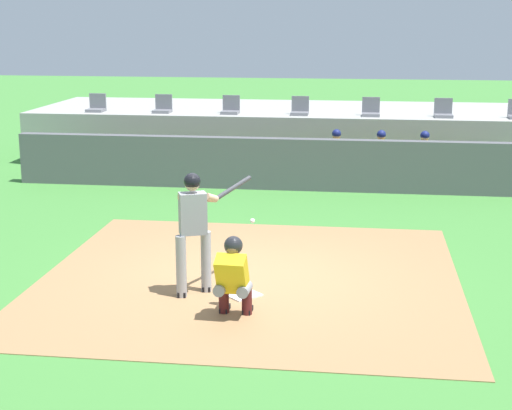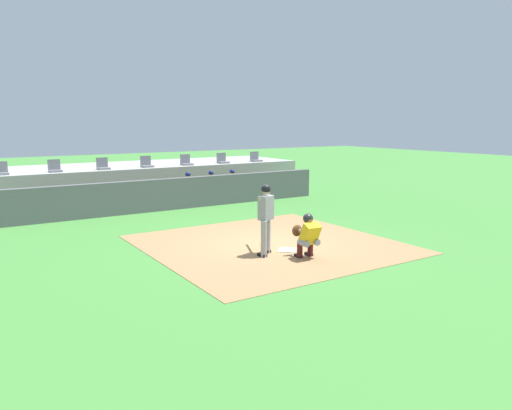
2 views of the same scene
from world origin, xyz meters
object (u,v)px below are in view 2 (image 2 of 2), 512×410
object	(u,v)px
catcher_crouched	(307,234)
stadium_seat_4	(186,162)
dugout_player_0	(189,187)
dugout_player_1	(213,186)
stadium_seat_3	(147,164)
stadium_seat_5	(222,160)
stadium_seat_0	(1,171)
stadium_seat_6	(256,159)
batter_at_plate	(266,215)
home_plate	(287,250)
dugout_player_2	(234,184)
stadium_seat_2	(103,166)
stadium_seat_1	(55,168)

from	to	relation	value
catcher_crouched	stadium_seat_4	xyz separation A→B (m)	(1.85, 10.99, 0.93)
catcher_crouched	dugout_player_0	xyz separation A→B (m)	(1.04, 8.96, 0.06)
dugout_player_1	stadium_seat_3	xyz separation A→B (m)	(-2.11, 2.03, 0.86)
stadium_seat_4	stadium_seat_5	xyz separation A→B (m)	(1.86, 0.00, 0.00)
stadium_seat_3	stadium_seat_0	bearing A→B (deg)	180.00
dugout_player_0	stadium_seat_6	world-z (taller)	stadium_seat_6
stadium_seat_6	catcher_crouched	bearing A→B (deg)	-116.86
stadium_seat_3	stadium_seat_6	xyz separation A→B (m)	(5.57, 0.00, 0.00)
stadium_seat_0	stadium_seat_5	distance (m)	9.29
batter_at_plate	dugout_player_0	distance (m)	8.35
home_plate	catcher_crouched	size ratio (longest dim) A/B	0.23
dugout_player_2	stadium_seat_3	xyz separation A→B (m)	(-3.13, 2.03, 0.86)
dugout_player_2	stadium_seat_6	world-z (taller)	stadium_seat_6
dugout_player_1	dugout_player_2	distance (m)	1.02
dugout_player_1	stadium_seat_2	xyz separation A→B (m)	(-3.97, 2.03, 0.86)
home_plate	stadium_seat_6	world-z (taller)	stadium_seat_6
dugout_player_0	stadium_seat_3	world-z (taller)	stadium_seat_3
stadium_seat_2	stadium_seat_4	size ratio (longest dim) A/B	1.00
dugout_player_0	stadium_seat_6	size ratio (longest dim) A/B	2.71
batter_at_plate	dugout_player_0	bearing A→B (deg)	78.08
batter_at_plate	stadium_seat_5	distance (m)	11.11
stadium_seat_1	stadium_seat_4	world-z (taller)	same
catcher_crouched	stadium_seat_2	world-z (taller)	stadium_seat_2
catcher_crouched	stadium_seat_5	distance (m)	11.64
stadium_seat_3	dugout_player_0	bearing A→B (deg)	-62.90
stadium_seat_3	stadium_seat_5	xyz separation A→B (m)	(3.71, 0.00, 0.00)
stadium_seat_5	stadium_seat_3	bearing A→B (deg)	180.00
dugout_player_1	dugout_player_2	bearing A→B (deg)	0.00
stadium_seat_6	batter_at_plate	bearing A→B (deg)	-121.52
batter_at_plate	stadium_seat_0	xyz separation A→B (m)	(-4.89, 10.19, 0.50)
catcher_crouched	stadium_seat_1	world-z (taller)	stadium_seat_1
stadium_seat_1	stadium_seat_3	xyz separation A→B (m)	(3.71, 0.00, 0.00)
stadium_seat_0	stadium_seat_3	world-z (taller)	same
stadium_seat_2	stadium_seat_6	xyz separation A→B (m)	(7.43, 0.00, 0.00)
home_plate	stadium_seat_3	world-z (taller)	stadium_seat_3
dugout_player_2	stadium_seat_3	world-z (taller)	stadium_seat_3
stadium_seat_5	stadium_seat_1	bearing A→B (deg)	180.00
home_plate	stadium_seat_5	distance (m)	10.94
home_plate	stadium_seat_4	distance (m)	10.46
dugout_player_0	stadium_seat_2	bearing A→B (deg)	144.93
catcher_crouched	stadium_seat_1	xyz separation A→B (m)	(-3.72, 10.99, 0.93)
batter_at_plate	stadium_seat_6	size ratio (longest dim) A/B	3.76
dugout_player_2	stadium_seat_1	bearing A→B (deg)	163.44
dugout_player_1	stadium_seat_0	size ratio (longest dim) A/B	2.71
stadium_seat_5	stadium_seat_4	bearing A→B (deg)	180.00
home_plate	batter_at_plate	size ratio (longest dim) A/B	0.24
dugout_player_0	home_plate	bearing A→B (deg)	-97.28
catcher_crouched	stadium_seat_5	world-z (taller)	stadium_seat_5
batter_at_plate	dugout_player_1	size ratio (longest dim) A/B	1.39
batter_at_plate	dugout_player_2	distance (m)	9.01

